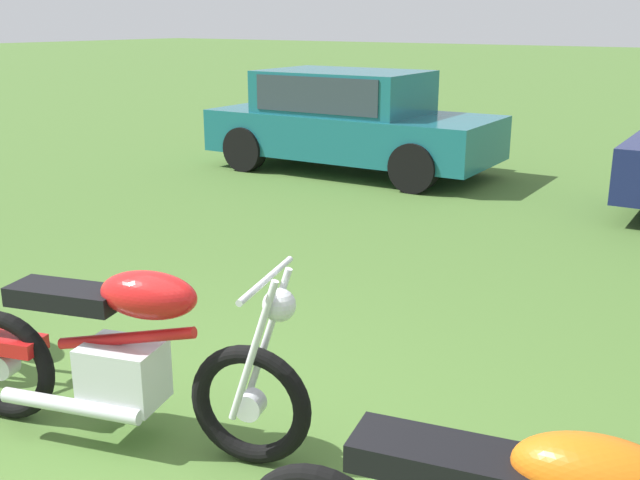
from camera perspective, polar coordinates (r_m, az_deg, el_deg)
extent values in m
plane|color=#476B2D|center=(4.02, -17.19, -16.48)|extent=(120.00, 120.00, 0.00)
torus|color=black|center=(3.78, -5.32, -12.37)|extent=(0.63, 0.27, 0.63)
torus|color=black|center=(4.50, -22.86, -8.76)|extent=(0.63, 0.27, 0.63)
cylinder|color=silver|center=(3.78, -5.32, -12.37)|extent=(0.16, 0.14, 0.14)
cylinder|color=silver|center=(4.50, -22.86, -8.76)|extent=(0.16, 0.14, 0.14)
cylinder|color=silver|center=(3.69, -4.04, -7.37)|extent=(0.27, 0.12, 0.74)
cylinder|color=silver|center=(3.54, -5.12, -8.48)|extent=(0.27, 0.12, 0.74)
cube|color=silver|center=(4.06, -14.73, -9.77)|extent=(0.47, 0.41, 0.32)
cylinder|color=red|center=(3.96, -14.57, -7.24)|extent=(0.78, 0.29, 0.23)
ellipsoid|color=red|center=(3.79, -12.91, -4.10)|extent=(0.57, 0.40, 0.24)
cube|color=black|center=(4.07, -18.73, -4.05)|extent=(0.64, 0.41, 0.10)
cube|color=red|center=(4.41, -22.46, -7.25)|extent=(0.40, 0.28, 0.08)
cylinder|color=silver|center=(3.48, -4.08, -3.01)|extent=(0.22, 0.62, 0.03)
sphere|color=silver|center=(3.50, -3.12, -4.96)|extent=(0.20, 0.20, 0.16)
cylinder|color=silver|center=(4.12, -18.44, -11.87)|extent=(0.79, 0.32, 0.08)
ellipsoid|color=orange|center=(2.54, 20.32, -16.36)|extent=(0.57, 0.37, 0.24)
cube|color=black|center=(2.60, 9.18, -16.10)|extent=(0.64, 0.37, 0.10)
cube|color=#19606B|center=(10.86, 2.49, 8.09)|extent=(4.17, 1.91, 0.60)
cube|color=#19606B|center=(10.87, 1.82, 11.18)|extent=(2.33, 1.65, 0.60)
cube|color=#2D3842|center=(10.87, 1.82, 11.29)|extent=(1.99, 1.66, 0.48)
cylinder|color=black|center=(11.04, 10.65, 6.75)|extent=(0.65, 0.25, 0.64)
cylinder|color=black|center=(9.60, 7.14, 5.47)|extent=(0.65, 0.25, 0.64)
cylinder|color=black|center=(12.26, -1.21, 7.98)|extent=(0.65, 0.25, 0.64)
cylinder|color=black|center=(10.98, -5.75, 6.90)|extent=(0.65, 0.25, 0.64)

